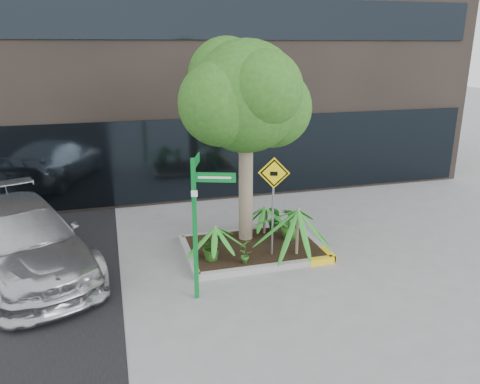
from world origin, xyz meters
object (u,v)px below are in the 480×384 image
object	(u,v)px
parked_car	(23,240)
street_sign_post	(198,214)
cattle_sign	(273,190)
tree	(246,97)

from	to	relation	value
parked_car	street_sign_post	distance (m)	4.21
street_sign_post	cattle_sign	bearing A→B (deg)	50.74
cattle_sign	street_sign_post	bearing A→B (deg)	-127.38
street_sign_post	cattle_sign	xyz separation A→B (m)	(1.96, 1.21, -0.05)
parked_car	street_sign_post	bearing A→B (deg)	-52.88
parked_car	cattle_sign	bearing A→B (deg)	-31.18
tree	cattle_sign	distance (m)	2.28
cattle_sign	tree	bearing A→B (deg)	127.91
tree	parked_car	xyz separation A→B (m)	(-5.14, -0.21, -2.93)
parked_car	cattle_sign	size ratio (longest dim) A/B	2.28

